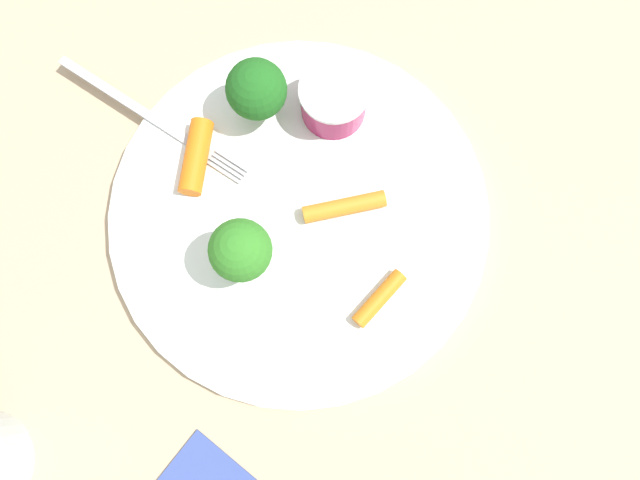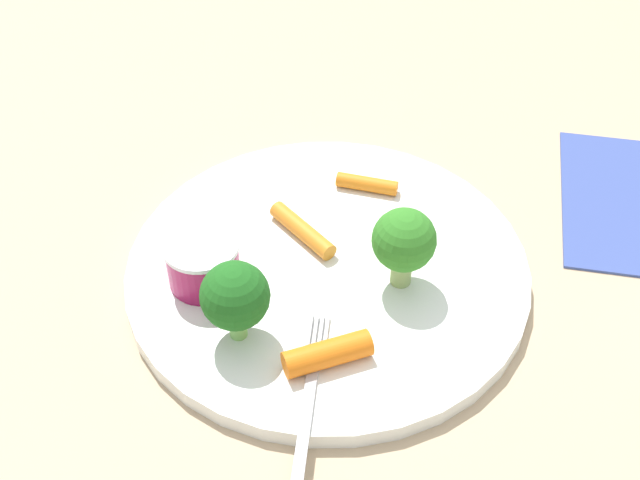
{
  "view_description": "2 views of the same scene",
  "coord_description": "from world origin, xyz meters",
  "px_view_note": "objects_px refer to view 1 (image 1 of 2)",
  "views": [
    {
      "loc": [
        0.03,
        -0.11,
        0.43
      ],
      "look_at": [
        0.02,
        -0.02,
        0.02
      ],
      "focal_mm": 34.57,
      "sensor_mm": 36.0,
      "label": 1
    },
    {
      "loc": [
        -0.38,
        0.12,
        0.42
      ],
      "look_at": [
        0.02,
        0.0,
        0.02
      ],
      "focal_mm": 48.16,
      "sensor_mm": 36.0,
      "label": 2
    }
  ],
  "objects_px": {
    "broccoli_floret_1": "(241,251)",
    "carrot_stick_2": "(379,298)",
    "carrot_stick_0": "(344,207)",
    "carrot_stick_1": "(196,157)",
    "plate": "(299,215)",
    "fork": "(155,119)",
    "sauce_cup": "(334,100)",
    "broccoli_floret_0": "(256,90)"
  },
  "relations": [
    {
      "from": "plate",
      "to": "sauce_cup",
      "type": "relative_size",
      "value": 5.46
    },
    {
      "from": "carrot_stick_1",
      "to": "fork",
      "type": "distance_m",
      "value": 0.05
    },
    {
      "from": "sauce_cup",
      "to": "carrot_stick_1",
      "type": "distance_m",
      "value": 0.1
    },
    {
      "from": "carrot_stick_0",
      "to": "carrot_stick_1",
      "type": "distance_m",
      "value": 0.11
    },
    {
      "from": "broccoli_floret_0",
      "to": "carrot_stick_2",
      "type": "distance_m",
      "value": 0.16
    },
    {
      "from": "fork",
      "to": "carrot_stick_2",
      "type": "bearing_deg",
      "value": -29.14
    },
    {
      "from": "carrot_stick_2",
      "to": "fork",
      "type": "height_order",
      "value": "carrot_stick_2"
    },
    {
      "from": "sauce_cup",
      "to": "broccoli_floret_0",
      "type": "distance_m",
      "value": 0.06
    },
    {
      "from": "broccoli_floret_0",
      "to": "carrot_stick_0",
      "type": "bearing_deg",
      "value": -40.85
    },
    {
      "from": "broccoli_floret_0",
      "to": "broccoli_floret_1",
      "type": "bearing_deg",
      "value": -83.58
    },
    {
      "from": "broccoli_floret_1",
      "to": "carrot_stick_1",
      "type": "relative_size",
      "value": 1.08
    },
    {
      "from": "carrot_stick_0",
      "to": "carrot_stick_2",
      "type": "xyz_separation_m",
      "value": [
        0.03,
        -0.06,
        -0.0
      ]
    },
    {
      "from": "broccoli_floret_1",
      "to": "plate",
      "type": "bearing_deg",
      "value": 54.69
    },
    {
      "from": "carrot_stick_0",
      "to": "broccoli_floret_1",
      "type": "bearing_deg",
      "value": -140.51
    },
    {
      "from": "fork",
      "to": "sauce_cup",
      "type": "bearing_deg",
      "value": 13.62
    },
    {
      "from": "plate",
      "to": "carrot_stick_0",
      "type": "distance_m",
      "value": 0.03
    },
    {
      "from": "broccoli_floret_0",
      "to": "fork",
      "type": "distance_m",
      "value": 0.08
    },
    {
      "from": "broccoli_floret_0",
      "to": "plate",
      "type": "bearing_deg",
      "value": -59.67
    },
    {
      "from": "broccoli_floret_0",
      "to": "broccoli_floret_1",
      "type": "relative_size",
      "value": 0.97
    },
    {
      "from": "carrot_stick_0",
      "to": "broccoli_floret_0",
      "type": "bearing_deg",
      "value": 139.15
    },
    {
      "from": "broccoli_floret_1",
      "to": "fork",
      "type": "distance_m",
      "value": 0.13
    },
    {
      "from": "plate",
      "to": "fork",
      "type": "height_order",
      "value": "fork"
    },
    {
      "from": "carrot_stick_1",
      "to": "carrot_stick_2",
      "type": "xyz_separation_m",
      "value": [
        0.14,
        -0.08,
        -0.0
      ]
    },
    {
      "from": "sauce_cup",
      "to": "broccoli_floret_1",
      "type": "xyz_separation_m",
      "value": [
        -0.04,
        -0.12,
        0.02
      ]
    },
    {
      "from": "broccoli_floret_1",
      "to": "sauce_cup",
      "type": "bearing_deg",
      "value": 72.14
    },
    {
      "from": "broccoli_floret_1",
      "to": "carrot_stick_0",
      "type": "relative_size",
      "value": 1.0
    },
    {
      "from": "broccoli_floret_1",
      "to": "carrot_stick_1",
      "type": "bearing_deg",
      "value": 126.9
    },
    {
      "from": "carrot_stick_0",
      "to": "carrot_stick_2",
      "type": "relative_size",
      "value": 1.3
    },
    {
      "from": "carrot_stick_0",
      "to": "fork",
      "type": "bearing_deg",
      "value": 164.1
    },
    {
      "from": "broccoli_floret_1",
      "to": "carrot_stick_0",
      "type": "xyz_separation_m",
      "value": [
        0.06,
        0.05,
        -0.03
      ]
    },
    {
      "from": "broccoli_floret_1",
      "to": "carrot_stick_2",
      "type": "xyz_separation_m",
      "value": [
        0.09,
        -0.01,
        -0.03
      ]
    },
    {
      "from": "broccoli_floret_1",
      "to": "carrot_stick_2",
      "type": "bearing_deg",
      "value": -6.08
    },
    {
      "from": "carrot_stick_1",
      "to": "fork",
      "type": "bearing_deg",
      "value": 146.58
    },
    {
      "from": "carrot_stick_2",
      "to": "plate",
      "type": "bearing_deg",
      "value": 141.94
    },
    {
      "from": "plate",
      "to": "sauce_cup",
      "type": "bearing_deg",
      "value": 82.71
    },
    {
      "from": "sauce_cup",
      "to": "broccoli_floret_1",
      "type": "height_order",
      "value": "broccoli_floret_1"
    },
    {
      "from": "sauce_cup",
      "to": "carrot_stick_0",
      "type": "height_order",
      "value": "sauce_cup"
    },
    {
      "from": "broccoli_floret_0",
      "to": "carrot_stick_1",
      "type": "bearing_deg",
      "value": -129.03
    },
    {
      "from": "carrot_stick_1",
      "to": "fork",
      "type": "xyz_separation_m",
      "value": [
        -0.04,
        0.02,
        -0.01
      ]
    },
    {
      "from": "broccoli_floret_1",
      "to": "carrot_stick_2",
      "type": "height_order",
      "value": "broccoli_floret_1"
    },
    {
      "from": "plate",
      "to": "sauce_cup",
      "type": "xyz_separation_m",
      "value": [
        0.01,
        0.08,
        0.02
      ]
    },
    {
      "from": "plate",
      "to": "fork",
      "type": "relative_size",
      "value": 1.72
    }
  ]
}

